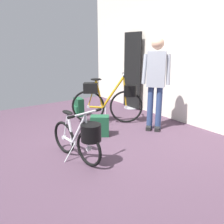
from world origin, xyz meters
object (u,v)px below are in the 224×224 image
folding_bike_foreground (81,137)px  display_bike_left (109,99)px  handbag_on_floor (100,126)px  floor_banner_stand (132,75)px  backpack_on_floor (79,107)px  visitor_near_wall (156,78)px

folding_bike_foreground → display_bike_left: (-1.14, 1.28, 0.13)m
handbag_on_floor → floor_banner_stand: bearing=123.2°
folding_bike_foreground → display_bike_left: size_ratio=0.87×
folding_bike_foreground → backpack_on_floor: 2.21m
backpack_on_floor → handbag_on_floor: (1.29, -0.27, -0.02)m
display_bike_left → handbag_on_floor: size_ratio=3.19×
floor_banner_stand → backpack_on_floor: (-0.20, -1.39, -0.64)m
visitor_near_wall → backpack_on_floor: size_ratio=4.21×
display_bike_left → backpack_on_floor: bearing=-161.3°
folding_bike_foreground → visitor_near_wall: 1.88m
visitor_near_wall → handbag_on_floor: size_ratio=4.54×
floor_banner_stand → display_bike_left: 1.32m
floor_banner_stand → display_bike_left: floor_banner_stand is taller
display_bike_left → backpack_on_floor: 0.91m
floor_banner_stand → backpack_on_floor: 1.54m
display_bike_left → visitor_near_wall: 1.04m
floor_banner_stand → backpack_on_floor: floor_banner_stand is taller
handbag_on_floor → display_bike_left: bearing=131.1°
floor_banner_stand → folding_bike_foreground: floor_banner_stand is taller
display_bike_left → handbag_on_floor: display_bike_left is taller
folding_bike_foreground → visitor_near_wall: size_ratio=0.61×
floor_banner_stand → visitor_near_wall: size_ratio=1.09×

